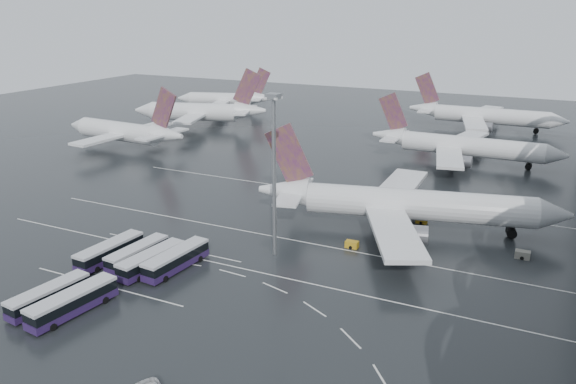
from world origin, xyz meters
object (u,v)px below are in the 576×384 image
at_px(airliner_gate_b, 461,146).
at_px(bus_row_far_b, 73,302).
at_px(bus_row_near_d, 176,259).
at_px(airliner_main, 402,205).
at_px(gse_cart_belly_c, 352,244).
at_px(jet_remote_mid, 202,112).
at_px(bus_row_far_a, 49,296).
at_px(gse_cart_belly_d, 523,255).
at_px(jet_remote_west, 126,132).
at_px(jet_remote_far, 227,99).
at_px(bus_row_near_a, 110,251).
at_px(bus_row_near_c, 151,260).
at_px(gse_cart_belly_e, 422,220).
at_px(bus_row_near_b, 137,254).
at_px(floodlight_mast, 274,156).
at_px(airliner_gate_c, 482,116).

height_order(airliner_gate_b, bus_row_far_b, airliner_gate_b).
bearing_deg(bus_row_near_d, airliner_main, -35.57).
distance_m(airliner_main, gse_cart_belly_c, 14.01).
distance_m(jet_remote_mid, bus_row_far_a, 124.03).
bearing_deg(jet_remote_mid, gse_cart_belly_d, 131.80).
height_order(airliner_gate_b, gse_cart_belly_c, airliner_gate_b).
distance_m(jet_remote_west, jet_remote_far, 69.52).
relative_size(bus_row_near_a, bus_row_near_c, 1.01).
distance_m(jet_remote_mid, gse_cart_belly_e, 107.79).
height_order(bus_row_near_b, gse_cart_belly_d, bus_row_near_b).
bearing_deg(bus_row_near_b, floodlight_mast, -50.88).
xyz_separation_m(bus_row_near_d, floodlight_mast, (11.39, 12.08, 15.28)).
bearing_deg(gse_cart_belly_c, airliner_gate_b, 83.83).
relative_size(airliner_main, jet_remote_west, 1.28).
relative_size(bus_row_near_a, bus_row_far_a, 1.06).
xyz_separation_m(gse_cart_belly_c, gse_cart_belly_d, (27.06, 8.17, 0.05)).
distance_m(bus_row_near_b, bus_row_near_d, 7.24).
relative_size(jet_remote_west, bus_row_far_b, 3.31).
xyz_separation_m(bus_row_far_a, gse_cart_belly_e, (39.52, 54.33, -1.04)).
height_order(airliner_gate_c, jet_remote_far, airliner_gate_c).
bearing_deg(jet_remote_mid, airliner_main, 127.58).
bearing_deg(gse_cart_belly_e, bus_row_near_c, -131.03).
distance_m(bus_row_far_a, gse_cart_belly_c, 48.77).
bearing_deg(gse_cart_belly_c, gse_cart_belly_d, 16.80).
xyz_separation_m(jet_remote_west, jet_remote_far, (-7.82, 69.08, -0.49)).
height_order(gse_cart_belly_d, gse_cart_belly_e, gse_cart_belly_d).
relative_size(airliner_gate_c, bus_row_near_b, 4.24).
height_order(jet_remote_mid, bus_row_near_d, jet_remote_mid).
height_order(bus_row_far_a, gse_cart_belly_e, bus_row_far_a).
bearing_deg(gse_cart_belly_c, bus_row_far_b, -125.51).
bearing_deg(gse_cart_belly_e, gse_cart_belly_c, -115.99).
bearing_deg(airliner_gate_b, gse_cart_belly_d, -70.81).
bearing_deg(airliner_gate_c, bus_row_near_d, -102.27).
bearing_deg(bus_row_near_d, jet_remote_mid, 36.84).
bearing_deg(gse_cart_belly_d, jet_remote_west, 164.32).
xyz_separation_m(airliner_gate_b, floodlight_mast, (-18.06, -74.57, 12.61)).
xyz_separation_m(jet_remote_mid, bus_row_near_d, (59.69, -95.98, -3.56)).
relative_size(airliner_main, jet_remote_far, 1.44).
bearing_deg(bus_row_near_a, bus_row_near_d, -75.66).
bearing_deg(jet_remote_west, gse_cart_belly_e, 170.17).
height_order(bus_row_far_b, floodlight_mast, floodlight_mast).
relative_size(jet_remote_mid, gse_cart_belly_c, 21.21).
bearing_deg(jet_remote_west, gse_cart_belly_d, 168.15).
bearing_deg(bus_row_far_a, jet_remote_mid, 31.18).
bearing_deg(jet_remote_mid, bus_row_near_a, 99.64).
relative_size(jet_remote_far, bus_row_near_c, 3.07).
bearing_deg(bus_row_far_a, airliner_main, -29.47).
bearing_deg(airliner_gate_b, floodlight_mast, -103.27).
height_order(floodlight_mast, gse_cart_belly_c, floodlight_mast).
distance_m(jet_remote_mid, bus_row_near_b, 110.10).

